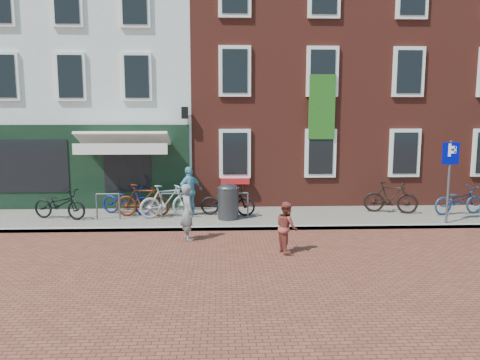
{
  "coord_description": "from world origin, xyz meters",
  "views": [
    {
      "loc": [
        0.01,
        -12.91,
        3.28
      ],
      "look_at": [
        0.56,
        0.2,
        1.45
      ],
      "focal_mm": 34.26,
      "sensor_mm": 36.0,
      "label": 1
    }
  ],
  "objects_px": {
    "litter_bin": "(228,200)",
    "bicycle_0": "(60,204)",
    "cafe_person": "(190,191)",
    "woman": "(188,212)",
    "boy": "(287,227)",
    "bicycle_3": "(166,201)",
    "bicycle_6": "(459,200)",
    "bicycle_1": "(143,200)",
    "bicycle_5": "(391,197)",
    "parking_sign": "(450,167)",
    "bicycle_2": "(127,200)",
    "bicycle_4": "(228,201)"
  },
  "relations": [
    {
      "from": "bicycle_4",
      "to": "bicycle_2",
      "type": "bearing_deg",
      "value": 95.18
    },
    {
      "from": "bicycle_4",
      "to": "bicycle_5",
      "type": "relative_size",
      "value": 1.03
    },
    {
      "from": "woman",
      "to": "bicycle_2",
      "type": "xyz_separation_m",
      "value": [
        -2.2,
        2.9,
        -0.19
      ]
    },
    {
      "from": "bicycle_0",
      "to": "boy",
      "type": "bearing_deg",
      "value": -102.06
    },
    {
      "from": "litter_bin",
      "to": "bicycle_3",
      "type": "distance_m",
      "value": 1.99
    },
    {
      "from": "bicycle_1",
      "to": "parking_sign",
      "type": "bearing_deg",
      "value": -92.75
    },
    {
      "from": "bicycle_3",
      "to": "bicycle_6",
      "type": "distance_m",
      "value": 9.5
    },
    {
      "from": "boy",
      "to": "bicycle_5",
      "type": "height_order",
      "value": "boy"
    },
    {
      "from": "litter_bin",
      "to": "bicycle_5",
      "type": "relative_size",
      "value": 0.68
    },
    {
      "from": "bicycle_4",
      "to": "bicycle_6",
      "type": "height_order",
      "value": "same"
    },
    {
      "from": "litter_bin",
      "to": "bicycle_3",
      "type": "height_order",
      "value": "litter_bin"
    },
    {
      "from": "woman",
      "to": "cafe_person",
      "type": "distance_m",
      "value": 2.64
    },
    {
      "from": "litter_bin",
      "to": "boy",
      "type": "distance_m",
      "value": 3.55
    },
    {
      "from": "boy",
      "to": "bicycle_1",
      "type": "xyz_separation_m",
      "value": [
        -4.08,
        3.76,
        -0.01
      ]
    },
    {
      "from": "woman",
      "to": "parking_sign",
      "type": "bearing_deg",
      "value": -100.73
    },
    {
      "from": "litter_bin",
      "to": "cafe_person",
      "type": "height_order",
      "value": "cafe_person"
    },
    {
      "from": "bicycle_3",
      "to": "litter_bin",
      "type": "bearing_deg",
      "value": -123.73
    },
    {
      "from": "bicycle_1",
      "to": "cafe_person",
      "type": "bearing_deg",
      "value": -80.22
    },
    {
      "from": "parking_sign",
      "to": "bicycle_2",
      "type": "distance_m",
      "value": 10.07
    },
    {
      "from": "cafe_person",
      "to": "boy",
      "type": "bearing_deg",
      "value": 84.05
    },
    {
      "from": "bicycle_1",
      "to": "bicycle_5",
      "type": "bearing_deg",
      "value": -83.08
    },
    {
      "from": "bicycle_2",
      "to": "boy",
      "type": "bearing_deg",
      "value": -112.44
    },
    {
      "from": "bicycle_1",
      "to": "bicycle_2",
      "type": "distance_m",
      "value": 0.7
    },
    {
      "from": "parking_sign",
      "to": "boy",
      "type": "distance_m",
      "value": 5.84
    },
    {
      "from": "cafe_person",
      "to": "bicycle_2",
      "type": "bearing_deg",
      "value": -46.84
    },
    {
      "from": "bicycle_0",
      "to": "bicycle_4",
      "type": "height_order",
      "value": "same"
    },
    {
      "from": "bicycle_1",
      "to": "bicycle_4",
      "type": "relative_size",
      "value": 0.97
    },
    {
      "from": "bicycle_2",
      "to": "bicycle_6",
      "type": "distance_m",
      "value": 10.87
    },
    {
      "from": "bicycle_0",
      "to": "litter_bin",
      "type": "bearing_deg",
      "value": -76.53
    },
    {
      "from": "boy",
      "to": "bicycle_1",
      "type": "relative_size",
      "value": 0.72
    },
    {
      "from": "litter_bin",
      "to": "bicycle_6",
      "type": "relative_size",
      "value": 0.66
    },
    {
      "from": "litter_bin",
      "to": "woman",
      "type": "height_order",
      "value": "woman"
    },
    {
      "from": "bicycle_1",
      "to": "bicycle_6",
      "type": "relative_size",
      "value": 0.97
    },
    {
      "from": "woman",
      "to": "bicycle_2",
      "type": "distance_m",
      "value": 3.64
    },
    {
      "from": "bicycle_0",
      "to": "bicycle_2",
      "type": "distance_m",
      "value": 2.04
    },
    {
      "from": "woman",
      "to": "boy",
      "type": "relative_size",
      "value": 1.21
    },
    {
      "from": "boy",
      "to": "bicycle_0",
      "type": "xyz_separation_m",
      "value": [
        -6.61,
        3.5,
        -0.06
      ]
    },
    {
      "from": "litter_bin",
      "to": "bicycle_1",
      "type": "bearing_deg",
      "value": 170.14
    },
    {
      "from": "litter_bin",
      "to": "bicycle_0",
      "type": "bearing_deg",
      "value": 177.62
    },
    {
      "from": "bicycle_3",
      "to": "bicycle_0",
      "type": "bearing_deg",
      "value": 69.31
    },
    {
      "from": "bicycle_6",
      "to": "bicycle_3",
      "type": "bearing_deg",
      "value": 79.31
    },
    {
      "from": "bicycle_3",
      "to": "bicycle_6",
      "type": "relative_size",
      "value": 0.97
    },
    {
      "from": "litter_bin",
      "to": "bicycle_1",
      "type": "xyz_separation_m",
      "value": [
        -2.72,
        0.47,
        -0.09
      ]
    },
    {
      "from": "woman",
      "to": "bicycle_0",
      "type": "distance_m",
      "value": 4.73
    },
    {
      "from": "litter_bin",
      "to": "cafe_person",
      "type": "bearing_deg",
      "value": 154.52
    },
    {
      "from": "bicycle_0",
      "to": "bicycle_6",
      "type": "xyz_separation_m",
      "value": [
        12.8,
        0.16,
        0.0
      ]
    },
    {
      "from": "litter_bin",
      "to": "bicycle_6",
      "type": "height_order",
      "value": "litter_bin"
    },
    {
      "from": "litter_bin",
      "to": "bicycle_0",
      "type": "relative_size",
      "value": 0.66
    },
    {
      "from": "bicycle_0",
      "to": "bicycle_3",
      "type": "relative_size",
      "value": 1.03
    },
    {
      "from": "bicycle_2",
      "to": "bicycle_4",
      "type": "xyz_separation_m",
      "value": [
        3.3,
        -0.33,
        0.0
      ]
    }
  ]
}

